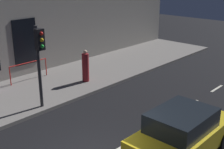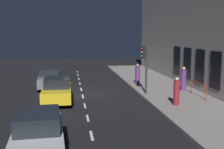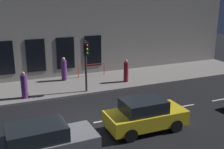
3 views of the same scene
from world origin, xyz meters
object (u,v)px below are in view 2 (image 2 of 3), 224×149
(pedestrian_0, at_px, (138,75))
(pedestrian_1, at_px, (176,92))
(parked_car_0, at_px, (57,90))
(traffic_light, at_px, (145,60))
(parked_car_1, at_px, (50,78))
(parked_car_2, at_px, (38,135))
(pedestrian_2, at_px, (183,80))

(pedestrian_0, distance_m, pedestrian_1, 7.30)
(pedestrian_1, bearing_deg, parked_car_0, 24.02)
(traffic_light, distance_m, parked_car_1, 8.09)
(parked_car_1, height_order, parked_car_2, same)
(pedestrian_1, bearing_deg, pedestrian_2, -74.87)
(traffic_light, bearing_deg, pedestrian_2, 13.33)
(parked_car_0, height_order, pedestrian_1, pedestrian_1)
(traffic_light, relative_size, pedestrian_1, 2.06)
(parked_car_0, bearing_deg, parked_car_2, 87.80)
(parked_car_2, relative_size, pedestrian_1, 2.50)
(traffic_light, distance_m, parked_car_0, 6.29)
(parked_car_1, relative_size, parked_car_2, 1.07)
(parked_car_1, xyz_separation_m, pedestrian_2, (9.91, -3.36, 0.16))
(parked_car_2, bearing_deg, parked_car_0, -95.76)
(parked_car_2, distance_m, pedestrian_1, 9.33)
(pedestrian_0, bearing_deg, parked_car_1, 58.13)
(parked_car_2, xyz_separation_m, pedestrian_0, (6.77, 13.01, 0.13))
(traffic_light, distance_m, parked_car_2, 11.21)
(traffic_light, distance_m, pedestrian_2, 3.61)
(parked_car_0, relative_size, parked_car_2, 0.94)
(parked_car_0, bearing_deg, pedestrian_0, -141.99)
(traffic_light, xyz_separation_m, pedestrian_2, (3.16, 0.75, -1.57))
(parked_car_0, xyz_separation_m, pedestrian_1, (7.00, -2.33, 0.13))
(parked_car_0, relative_size, pedestrian_1, 2.36)
(parked_car_1, relative_size, pedestrian_1, 2.68)
(pedestrian_0, bearing_deg, pedestrian_2, -169.74)
(traffic_light, bearing_deg, pedestrian_1, -72.77)
(parked_car_1, distance_m, parked_car_2, 13.21)
(traffic_light, bearing_deg, parked_car_2, -124.81)
(traffic_light, height_order, parked_car_0, traffic_light)
(parked_car_0, xyz_separation_m, pedestrian_0, (6.41, 4.94, 0.13))
(parked_car_2, bearing_deg, pedestrian_1, -145.29)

